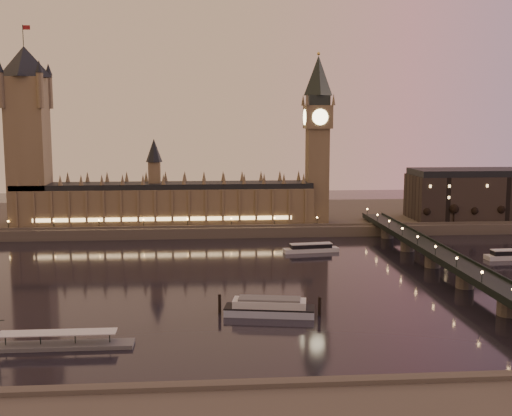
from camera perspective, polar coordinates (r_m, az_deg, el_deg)
The scene contains 14 objects.
ground at distance 280.44m, azimuth -1.26°, elevation -6.49°, with size 700.00×700.00×0.00m, color black.
far_embankment at distance 443.62m, azimuth 1.35°, elevation -0.75°, with size 560.00×130.00×6.00m, color #423D35.
palace_of_westminster at distance 395.85m, azimuth -8.12°, elevation 0.86°, with size 180.00×26.62×52.00m.
victoria_tower at distance 405.81m, azimuth -19.65°, elevation 6.89°, with size 31.68×31.68×118.00m.
big_ben at distance 398.36m, azimuth 5.50°, elevation 7.04°, with size 17.68×17.68×104.00m.
westminster_bridge at distance 298.65m, azimuth 16.63°, elevation -4.85°, with size 13.20×260.00×15.30m.
bare_tree_0 at distance 408.02m, azimuth 15.08°, elevation -0.21°, with size 5.31×5.31×10.79m.
bare_tree_1 at distance 413.48m, azimuth 17.10°, elevation -0.19°, with size 5.31×5.31×10.79m.
bare_tree_2 at distance 419.43m, azimuth 19.06°, elevation -0.16°, with size 5.31×5.31×10.79m.
bare_tree_3 at distance 425.87m, azimuth 20.97°, elevation -0.14°, with size 5.31×5.31×10.79m.
cruise_boat_a at distance 340.74m, azimuth 4.91°, elevation -3.58°, with size 29.85×9.83×4.69m.
cruise_boat_c at distance 346.57m, azimuth 21.63°, elevation -3.90°, with size 25.08×8.07×4.95m.
moored_barge at distance 232.36m, azimuth 1.21°, elevation -8.82°, with size 36.59×14.56×6.81m.
pontoon_pier at distance 210.29m, azimuth -16.97°, elevation -11.45°, with size 43.97×7.33×11.72m.
Camera 1 is at (-15.78, -271.18, 69.73)m, focal length 45.00 mm.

